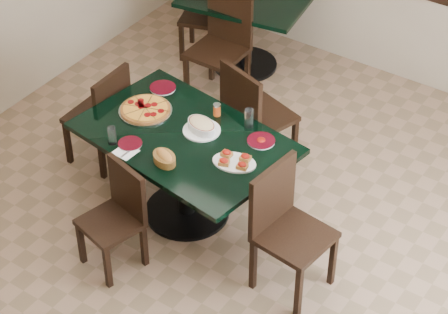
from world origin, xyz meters
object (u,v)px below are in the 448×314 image
Objects in this scene: chair_right at (285,222)px; chair_far at (252,112)px; chair_near at (118,212)px; pepperoni_pizza at (145,109)px; bruschetta_platter at (234,161)px; bread_basket at (164,158)px; back_table at (246,18)px; lasagna_casserole at (202,126)px; back_chair_left at (211,12)px; main_table at (185,156)px; back_chair_near at (223,40)px; chair_left at (104,113)px.

chair_far is at bearing 49.69° from chair_right.
chair_near is 2.02× the size of pepperoni_pizza.
bread_basket is at bearing -160.98° from bruschetta_platter.
back_table is 2.07m from lasagna_casserole.
chair_right reaches higher than lasagna_casserole.
chair_far is at bearing 95.48° from chair_near.
main_table is at bearing 10.72° from back_chair_left.
back_chair_near is 1.61m from lasagna_casserole.
chair_left reaches higher than back_table.
back_chair_left is 3.01× the size of lasagna_casserole.
back_chair_left is (-0.45, 0.46, -0.07)m from back_chair_near.
bruschetta_platter is (-0.50, 0.13, 0.23)m from chair_right.
chair_far reaches higher than back_chair_near.
chair_far is at bearing 101.01° from bruschetta_platter.
main_table is 6.95× the size of bread_basket.
back_chair_near reaches higher than chair_near.
chair_left is 1.40m from back_chair_near.
back_table is 5.16× the size of bread_basket.
chair_near is at bearing -93.77° from bread_basket.
chair_left is at bearing -165.35° from lasagna_casserole.
chair_near is 0.95× the size of back_chair_left.
pepperoni_pizza is at bearing 82.19° from chair_left.
chair_right is 1.90m from chair_left.
back_chair_near is 2.42× the size of pepperoni_pizza.
main_table is 1.70× the size of chair_right.
bruschetta_platter is (0.41, 0.26, -0.02)m from bread_basket.
main_table is at bearing 94.98° from chair_near.
main_table is 0.98m from chair_right.
bread_basket is (-0.01, -0.44, -0.01)m from lasagna_casserole.
chair_near is (0.66, -2.66, -0.07)m from back_table.
bread_basket is at bearing 63.76° from chair_left.
lasagna_casserole is 0.44m from bruschetta_platter.
back_chair_near is 4.10× the size of bread_basket.
chair_right reaches higher than pepperoni_pizza.
chair_right is at bearing -10.67° from pepperoni_pizza.
chair_far reaches higher than bruschetta_platter.
chair_near is 0.51m from bread_basket.
main_table is at bearing 80.31° from chair_left.
main_table is 1.70× the size of back_chair_near.
chair_near reaches higher than bruschetta_platter.
lasagna_casserole is at bearing -75.11° from back_table.
back_table is at bearing 119.12° from main_table.
chair_left is 0.56m from pepperoni_pizza.
back_chair_left is (-1.04, 2.64, 0.03)m from chair_near.
back_chair_left is at bearing -27.61° from chair_far.
bread_basket reaches higher than chair_near.
back_chair_left is (-0.24, 1.84, -0.02)m from chair_left.
main_table is at bearing -78.07° from back_table.
main_table is 1.68× the size of chair_far.
lasagna_casserole reaches higher than chair_near.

